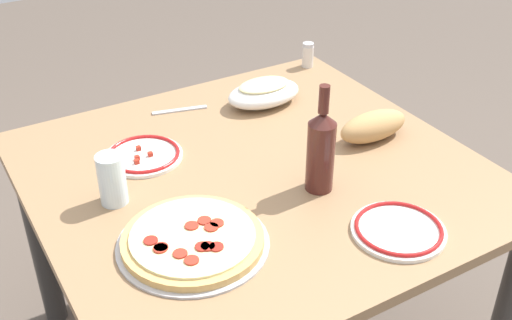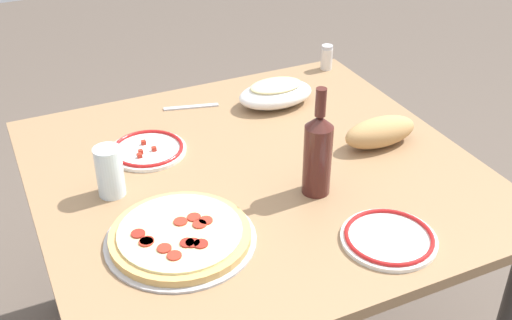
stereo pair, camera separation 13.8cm
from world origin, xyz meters
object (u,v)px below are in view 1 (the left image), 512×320
object	(u,v)px
side_plate_near	(398,229)
bread_loaf	(373,126)
spice_shaker	(308,55)
dining_table	(256,203)
baked_pasta_dish	(264,92)
wine_bottle	(321,149)
water_glass	(112,179)
pepperoni_pizza	(193,240)
side_plate_far	(144,155)

from	to	relation	value
side_plate_near	bread_loaf	distance (m)	0.43
bread_loaf	spice_shaker	world-z (taller)	spice_shaker
dining_table	baked_pasta_dish	size ratio (longest dim) A/B	4.73
dining_table	spice_shaker	bearing A→B (deg)	44.25
wine_bottle	water_glass	world-z (taller)	wine_bottle
pepperoni_pizza	wine_bottle	xyz separation A→B (m)	(0.37, 0.04, 0.10)
dining_table	pepperoni_pizza	xyz separation A→B (m)	(-0.28, -0.19, 0.12)
dining_table	baked_pasta_dish	xyz separation A→B (m)	(0.21, 0.31, 0.15)
baked_pasta_dish	side_plate_far	world-z (taller)	baked_pasta_dish
water_glass	spice_shaker	bearing A→B (deg)	26.41
pepperoni_pizza	baked_pasta_dish	distance (m)	0.71
water_glass	side_plate_far	world-z (taller)	water_glass
baked_pasta_dish	dining_table	bearing A→B (deg)	-124.24
dining_table	wine_bottle	bearing A→B (deg)	-58.59
spice_shaker	wine_bottle	bearing A→B (deg)	-122.31
baked_pasta_dish	side_plate_near	distance (m)	0.71
pepperoni_pizza	side_plate_far	size ratio (longest dim) A/B	1.62
wine_bottle	spice_shaker	bearing A→B (deg)	57.69
wine_bottle	water_glass	bearing A→B (deg)	156.11
wine_bottle	spice_shaker	distance (m)	0.75
bread_loaf	spice_shaker	xyz separation A→B (m)	(0.13, 0.51, 0.00)
wine_bottle	bread_loaf	world-z (taller)	wine_bottle
baked_pasta_dish	side_plate_far	bearing A→B (deg)	-166.33
baked_pasta_dish	wine_bottle	bearing A→B (deg)	-104.48
dining_table	water_glass	world-z (taller)	water_glass
water_glass	wine_bottle	bearing A→B (deg)	-23.89
baked_pasta_dish	water_glass	size ratio (longest dim) A/B	1.84
water_glass	dining_table	bearing A→B (deg)	-8.06
wine_bottle	side_plate_far	size ratio (longest dim) A/B	1.35
side_plate_near	bread_loaf	world-z (taller)	bread_loaf
baked_pasta_dish	side_plate_near	bearing A→B (deg)	-95.48
water_glass	side_plate_far	distance (m)	0.21
dining_table	wine_bottle	xyz separation A→B (m)	(0.09, -0.15, 0.22)
pepperoni_pizza	baked_pasta_dish	size ratio (longest dim) A/B	1.43
pepperoni_pizza	side_plate_near	bearing A→B (deg)	-25.06
water_glass	pepperoni_pizza	bearing A→B (deg)	-69.54
side_plate_near	side_plate_far	world-z (taller)	side_plate_far
dining_table	water_glass	xyz separation A→B (m)	(-0.37, 0.05, 0.17)
dining_table	bread_loaf	distance (m)	0.40
dining_table	pepperoni_pizza	distance (m)	0.36
side_plate_far	baked_pasta_dish	bearing A→B (deg)	13.67
side_plate_far	wine_bottle	bearing A→B (deg)	-47.78
side_plate_near	bread_loaf	xyz separation A→B (m)	(0.22, 0.36, 0.03)
bread_loaf	baked_pasta_dish	bearing A→B (deg)	113.81
dining_table	side_plate_near	distance (m)	0.44
side_plate_near	dining_table	bearing A→B (deg)	110.41
baked_pasta_dish	pepperoni_pizza	bearing A→B (deg)	-134.03
wine_bottle	water_glass	xyz separation A→B (m)	(-0.46, 0.21, -0.05)
wine_bottle	water_glass	size ratio (longest dim) A/B	2.18
wine_bottle	side_plate_far	xyz separation A→B (m)	(-0.33, 0.36, -0.10)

